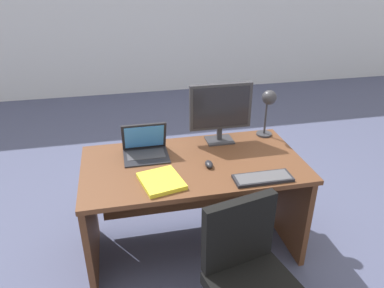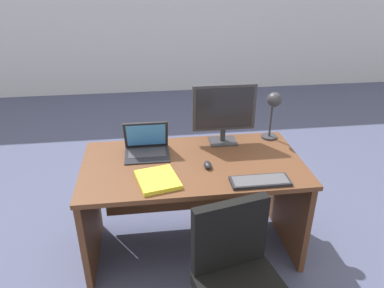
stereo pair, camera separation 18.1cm
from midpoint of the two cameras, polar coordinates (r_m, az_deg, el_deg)
name	(u,v)px [view 2 (the right image)]	position (r m, az deg, el deg)	size (l,w,h in m)	color
ground	(175,156)	(4.15, -1.36, -1.85)	(12.00, 12.00, 0.00)	#474C6B
back_wall	(160,3)	(6.04, -4.12, 21.11)	(10.00, 0.10, 2.80)	silver
desk	(192,187)	(2.65, 1.94, -6.81)	(1.50, 0.80, 0.76)	#56331E
monitor	(224,110)	(2.67, 6.98, 5.29)	(0.46, 0.16, 0.45)	#2D2D33
laptop	(147,143)	(2.59, -5.14, 0.10)	(0.31, 0.26, 0.24)	black
keyboard	(260,181)	(2.32, 12.83, -5.73)	(0.37, 0.14, 0.02)	black
mouse	(208,165)	(2.42, 4.62, -3.31)	(0.05, 0.09, 0.04)	black
desk_lamp	(274,106)	(2.79, 14.47, 5.78)	(0.12, 0.14, 0.38)	#2D2D33
book	(158,180)	(2.27, -3.12, -5.63)	(0.29, 0.32, 0.03)	yellow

